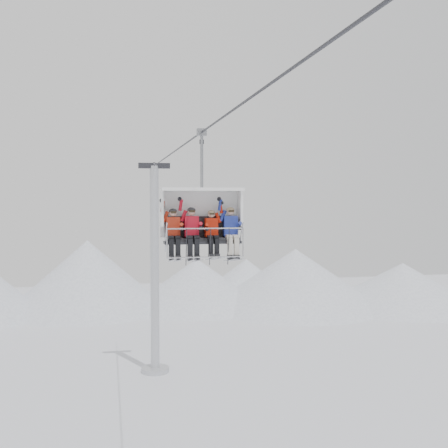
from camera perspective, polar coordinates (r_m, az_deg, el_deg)
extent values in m
cone|color=white|center=(58.49, -13.69, -5.03)|extent=(16.00, 16.00, 7.00)
cone|color=white|center=(58.29, -2.78, -5.98)|extent=(14.00, 14.00, 5.00)
cone|color=white|center=(58.68, 7.26, -5.45)|extent=(18.00, 18.00, 6.00)
cone|color=white|center=(61.45, 17.67, -5.89)|extent=(16.00, 16.00, 4.50)
cone|color=white|center=(62.41, 2.26, -5.64)|extent=(12.00, 12.00, 4.50)
cylinder|color=#B5B8BD|center=(36.35, -7.05, -4.63)|extent=(0.56, 0.56, 13.30)
cylinder|color=#B5B8BD|center=(37.72, -6.99, -14.47)|extent=(1.80, 1.80, 0.30)
cube|color=#2C2C31|center=(36.11, -7.11, 5.90)|extent=(2.00, 0.35, 0.35)
cylinder|color=#2C2C31|center=(14.38, 0.00, 10.88)|extent=(0.06, 50.00, 0.06)
cube|color=black|center=(17.58, -2.21, -1.57)|extent=(2.30, 0.55, 0.10)
cube|color=black|center=(17.81, -2.35, -0.27)|extent=(2.30, 0.10, 0.67)
cube|color=#2C2C31|center=(17.59, -2.21, -1.86)|extent=(2.40, 0.60, 0.08)
cube|color=white|center=(18.01, -2.47, 1.09)|extent=(2.56, 0.10, 1.53)
cube|color=white|center=(17.61, -2.26, 3.54)|extent=(2.56, 0.90, 0.10)
cylinder|color=silver|center=(17.01, -1.91, -0.46)|extent=(2.34, 0.04, 0.04)
cylinder|color=silver|center=(17.01, -1.86, -3.40)|extent=(2.34, 0.04, 0.04)
cylinder|color=gray|center=(17.67, -2.28, 6.43)|extent=(0.10, 0.10, 1.78)
cube|color=gray|center=(17.75, -2.28, 9.31)|extent=(0.30, 0.18, 0.22)
cube|color=#A52612|center=(17.47, -5.21, -0.31)|extent=(0.42, 0.28, 0.62)
sphere|color=tan|center=(17.41, -5.20, 1.14)|extent=(0.23, 0.23, 0.23)
cube|color=black|center=(17.06, -5.37, -2.39)|extent=(0.14, 0.15, 0.50)
cube|color=black|center=(17.08, -4.70, -2.38)|extent=(0.14, 0.15, 0.50)
cube|color=#AFB1B8|center=(17.00, -5.33, -3.73)|extent=(0.10, 1.69, 0.26)
cube|color=#AFB1B8|center=(17.02, -4.66, -3.72)|extent=(0.10, 1.69, 0.26)
cube|color=red|center=(17.54, -3.34, -0.25)|extent=(0.44, 0.29, 0.65)
sphere|color=tan|center=(17.48, -3.33, 1.25)|extent=(0.24, 0.24, 0.24)
cube|color=black|center=(17.13, -3.47, -2.39)|extent=(0.15, 0.15, 0.52)
cube|color=black|center=(17.16, -2.78, -2.38)|extent=(0.15, 0.15, 0.52)
cube|color=#AFB1B8|center=(17.07, -3.42, -3.76)|extent=(0.10, 1.69, 0.26)
cube|color=#AFB1B8|center=(17.11, -2.72, -3.75)|extent=(0.10, 1.69, 0.26)
cube|color=#B91C09|center=(17.64, -1.31, -0.34)|extent=(0.40, 0.26, 0.58)
sphere|color=tan|center=(17.59, -1.29, 1.00)|extent=(0.22, 0.22, 0.22)
cube|color=black|center=(17.23, -1.35, -2.27)|extent=(0.13, 0.15, 0.47)
cube|color=black|center=(17.27, -0.73, -2.26)|extent=(0.13, 0.15, 0.47)
cube|color=#AFB1B8|center=(17.17, -1.29, -3.55)|extent=(0.09, 1.69, 0.26)
cube|color=#AFB1B8|center=(17.21, -0.67, -3.54)|extent=(0.09, 1.69, 0.26)
cube|color=navy|center=(17.76, 0.63, -0.21)|extent=(0.44, 0.29, 0.65)
sphere|color=tan|center=(17.71, 0.66, 1.27)|extent=(0.24, 0.24, 0.24)
cube|color=beige|center=(17.35, 0.61, -2.32)|extent=(0.15, 0.15, 0.52)
cube|color=beige|center=(17.40, 1.28, -2.31)|extent=(0.15, 0.15, 0.52)
cube|color=#AFB1B8|center=(17.30, 0.68, -3.67)|extent=(0.10, 1.69, 0.26)
cube|color=#AFB1B8|center=(17.34, 1.35, -3.66)|extent=(0.10, 1.69, 0.26)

